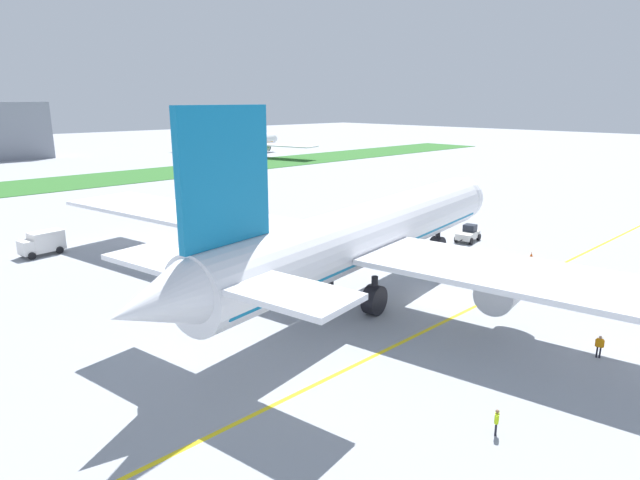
{
  "coord_description": "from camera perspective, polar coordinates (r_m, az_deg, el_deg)",
  "views": [
    {
      "loc": [
        -41.76,
        -27.13,
        18.4
      ],
      "look_at": [
        -3.26,
        12.94,
        3.94
      ],
      "focal_mm": 30.16,
      "sensor_mm": 36.0,
      "label": 1
    }
  ],
  "objects": [
    {
      "name": "service_truck_baggage_loader",
      "position": [
        95.68,
        -11.65,
        4.12
      ],
      "size": [
        5.99,
        3.22,
        2.77
      ],
      "color": "#33478C",
      "rests_on": "ground"
    },
    {
      "name": "ground_crew_wingwalker_port",
      "position": [
        33.43,
        18.24,
        -17.64
      ],
      "size": [
        0.52,
        0.38,
        1.6
      ],
      "color": "black",
      "rests_on": "ground"
    },
    {
      "name": "parked_airliner_far_centre",
      "position": [
        189.12,
        -8.35,
        10.28
      ],
      "size": [
        37.8,
        59.83,
        13.8
      ],
      "color": "white",
      "rests_on": "ground"
    },
    {
      "name": "ground_crew_marshaller_front",
      "position": [
        45.05,
        27.54,
        -9.8
      ],
      "size": [
        0.39,
        0.59,
        1.75
      ],
      "color": "black",
      "rests_on": "ground"
    },
    {
      "name": "grass_median_strip",
      "position": [
        136.94,
        -25.8,
        5.44
      ],
      "size": [
        320.0,
        24.0,
        0.1
      ],
      "primitive_type": "cube",
      "color": "#2D6628",
      "rests_on": "ground"
    },
    {
      "name": "airliner_foreground",
      "position": [
        50.16,
        4.59,
        0.41
      ],
      "size": [
        52.11,
        82.68,
        18.14
      ],
      "color": "white",
      "rests_on": "ground"
    },
    {
      "name": "ground_plane",
      "position": [
        53.08,
        12.38,
        -6.05
      ],
      "size": [
        600.0,
        600.0,
        0.0
      ],
      "primitive_type": "plane",
      "color": "#9399A0",
      "rests_on": "ground"
    },
    {
      "name": "traffic_cone_near_nose",
      "position": [
        70.3,
        21.53,
        -1.39
      ],
      "size": [
        0.36,
        0.36,
        0.58
      ],
      "color": "#F2590C",
      "rests_on": "ground"
    },
    {
      "name": "pushback_tug",
      "position": [
        74.94,
        15.46,
        0.62
      ],
      "size": [
        5.89,
        2.95,
        2.19
      ],
      "color": "white",
      "rests_on": "ground"
    },
    {
      "name": "apron_taxi_line",
      "position": [
        51.32,
        15.76,
        -6.99
      ],
      "size": [
        280.0,
        0.36,
        0.01
      ],
      "primitive_type": "cube",
      "color": "yellow",
      "rests_on": "ground"
    },
    {
      "name": "service_truck_fuel_bowser",
      "position": [
        74.03,
        -27.37,
        -0.24
      ],
      "size": [
        5.27,
        3.05,
        2.86
      ],
      "color": "white",
      "rests_on": "ground"
    }
  ]
}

